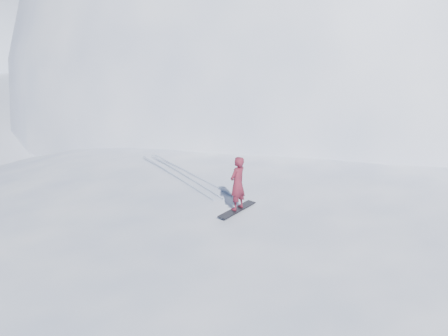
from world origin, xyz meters
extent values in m
plane|color=white|center=(0.00, 0.00, 0.00)|extent=(400.00, 400.00, 0.00)
ellipsoid|color=white|center=(1.00, 3.00, 0.00)|extent=(36.00, 28.00, 4.80)
ellipsoid|color=white|center=(22.00, 26.00, 0.00)|extent=(60.00, 56.00, 56.00)
ellipsoid|color=white|center=(10.00, 20.00, 0.00)|extent=(28.00, 24.00, 18.00)
ellipsoid|color=white|center=(5.00, -3.00, 0.00)|extent=(5.00, 4.50, 0.70)
ellipsoid|color=white|center=(-2.00, 6.00, 0.00)|extent=(7.00, 6.30, 1.00)
ellipsoid|color=white|center=(7.00, 4.00, 0.00)|extent=(4.00, 3.60, 0.60)
cube|color=black|center=(-1.19, 0.25, 2.41)|extent=(1.61, 1.01, 0.03)
imported|color=maroon|center=(-1.19, 0.25, 3.30)|extent=(0.75, 0.65, 1.74)
cube|color=silver|center=(-1.94, 4.24, 2.42)|extent=(0.86, 5.95, 0.04)
cube|color=silver|center=(-1.58, 4.24, 2.42)|extent=(0.82, 5.96, 0.04)
cube|color=silver|center=(-1.29, 4.24, 2.42)|extent=(1.13, 5.91, 0.04)
camera|label=1|loc=(-6.98, -11.13, 8.10)|focal=35.00mm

